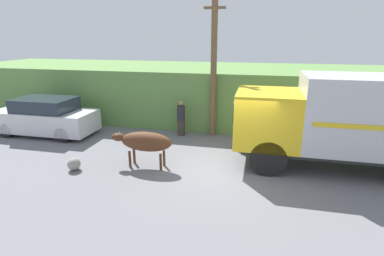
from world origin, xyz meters
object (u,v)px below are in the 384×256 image
at_px(utility_pole, 214,64).
at_px(roadside_rock, 74,164).
at_px(brown_cow, 145,142).
at_px(parked_suv, 45,117).
at_px(pedestrian_on_hill, 181,117).
at_px(cargo_truck, 351,119).

bearing_deg(utility_pole, roadside_rock, -129.79).
xyz_separation_m(brown_cow, roadside_rock, (-2.26, -0.83, -0.70)).
relative_size(brown_cow, roadside_rock, 5.02).
xyz_separation_m(parked_suv, roadside_rock, (3.53, -3.18, -0.60)).
relative_size(utility_pole, roadside_rock, 14.28).
bearing_deg(pedestrian_on_hill, brown_cow, 91.87).
height_order(cargo_truck, roadside_rock, cargo_truck).
xyz_separation_m(cargo_truck, utility_pole, (-4.95, 2.70, 1.41)).
distance_m(parked_suv, utility_pole, 8.03).
bearing_deg(parked_suv, brown_cow, -17.97).
relative_size(parked_suv, pedestrian_on_hill, 2.87).
bearing_deg(cargo_truck, pedestrian_on_hill, 162.92).
bearing_deg(pedestrian_on_hill, cargo_truck, 166.88).
distance_m(cargo_truck, pedestrian_on_hill, 6.81).
height_order(parked_suv, pedestrian_on_hill, parked_suv).
relative_size(pedestrian_on_hill, roadside_rock, 3.69).
relative_size(parked_suv, roadside_rock, 10.59).
height_order(brown_cow, parked_suv, parked_suv).
height_order(brown_cow, utility_pole, utility_pole).
distance_m(pedestrian_on_hill, roadside_rock, 5.16).
distance_m(cargo_truck, brown_cow, 6.83).
xyz_separation_m(cargo_truck, roadside_rock, (-8.93, -2.08, -1.58)).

